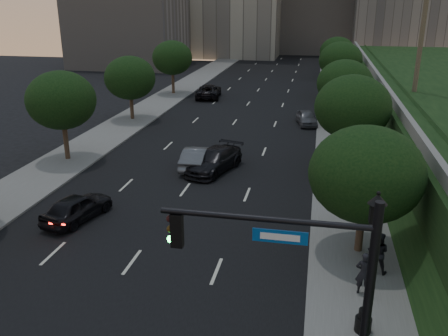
% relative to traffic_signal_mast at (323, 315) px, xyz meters
% --- Properties ---
extents(ground, '(160.00, 160.00, 0.00)m').
position_rel_traffic_signal_mast_xyz_m(ground, '(-8.44, 2.24, -3.67)').
color(ground, black).
rests_on(ground, ground).
extents(road_surface, '(16.00, 140.00, 0.02)m').
position_rel_traffic_signal_mast_xyz_m(road_surface, '(-8.44, 32.24, -3.66)').
color(road_surface, black).
rests_on(road_surface, ground).
extents(sidewalk_right, '(4.50, 140.00, 0.15)m').
position_rel_traffic_signal_mast_xyz_m(sidewalk_right, '(1.81, 32.24, -3.60)').
color(sidewalk_right, slate).
rests_on(sidewalk_right, ground).
extents(sidewalk_left, '(4.50, 140.00, 0.15)m').
position_rel_traffic_signal_mast_xyz_m(sidewalk_left, '(-18.69, 32.24, -3.60)').
color(sidewalk_left, slate).
rests_on(sidewalk_left, ground).
extents(parapet_wall, '(0.35, 90.00, 0.70)m').
position_rel_traffic_signal_mast_xyz_m(parapet_wall, '(5.06, 30.24, 0.68)').
color(parapet_wall, slate).
rests_on(parapet_wall, embankment).
extents(office_block_filler, '(18.00, 16.00, 14.00)m').
position_rel_traffic_signal_mast_xyz_m(office_block_filler, '(-34.44, 72.24, 3.33)').
color(office_block_filler, gray).
rests_on(office_block_filler, ground).
extents(tree_right_a, '(5.20, 5.20, 6.24)m').
position_rel_traffic_signal_mast_xyz_m(tree_right_a, '(1.86, 10.24, 0.35)').
color(tree_right_a, '#38281C').
rests_on(tree_right_a, ground).
extents(tree_right_b, '(5.20, 5.20, 6.74)m').
position_rel_traffic_signal_mast_xyz_m(tree_right_b, '(1.86, 22.24, 0.84)').
color(tree_right_b, '#38281C').
rests_on(tree_right_b, ground).
extents(tree_right_c, '(5.20, 5.20, 6.24)m').
position_rel_traffic_signal_mast_xyz_m(tree_right_c, '(1.86, 35.24, 0.35)').
color(tree_right_c, '#38281C').
rests_on(tree_right_c, ground).
extents(tree_right_d, '(5.20, 5.20, 6.74)m').
position_rel_traffic_signal_mast_xyz_m(tree_right_d, '(1.86, 49.24, 0.84)').
color(tree_right_d, '#38281C').
rests_on(tree_right_d, ground).
extents(tree_right_e, '(5.20, 5.20, 6.24)m').
position_rel_traffic_signal_mast_xyz_m(tree_right_e, '(1.86, 64.24, 0.35)').
color(tree_right_e, '#38281C').
rests_on(tree_right_e, ground).
extents(tree_left_b, '(5.00, 5.00, 6.71)m').
position_rel_traffic_signal_mast_xyz_m(tree_left_b, '(-18.74, 20.24, 0.90)').
color(tree_left_b, '#38281C').
rests_on(tree_left_b, ground).
extents(tree_left_c, '(5.00, 5.00, 6.34)m').
position_rel_traffic_signal_mast_xyz_m(tree_left_c, '(-18.74, 33.24, 0.53)').
color(tree_left_c, '#38281C').
rests_on(tree_left_c, ground).
extents(tree_left_d, '(5.00, 5.00, 6.71)m').
position_rel_traffic_signal_mast_xyz_m(tree_left_d, '(-18.74, 47.24, 0.90)').
color(tree_left_d, '#38281C').
rests_on(tree_left_d, ground).
extents(traffic_signal_mast, '(5.68, 0.56, 7.00)m').
position_rel_traffic_signal_mast_xyz_m(traffic_signal_mast, '(0.00, 0.00, 0.00)').
color(traffic_signal_mast, black).
rests_on(traffic_signal_mast, ground).
extents(street_lamp, '(0.64, 0.64, 5.62)m').
position_rel_traffic_signal_mast_xyz_m(street_lamp, '(1.63, 4.19, -1.04)').
color(street_lamp, black).
rests_on(street_lamp, ground).
extents(sedan_near_left, '(2.79, 4.71, 1.50)m').
position_rel_traffic_signal_mast_xyz_m(sedan_near_left, '(-13.05, 10.92, -2.92)').
color(sedan_near_left, black).
rests_on(sedan_near_left, ground).
extents(sedan_mid_left, '(1.81, 4.77, 1.55)m').
position_rel_traffic_signal_mast_xyz_m(sedan_mid_left, '(-8.76, 20.55, -2.90)').
color(sedan_mid_left, '#56595E').
rests_on(sedan_mid_left, ground).
extents(sedan_far_left, '(3.41, 6.19, 1.64)m').
position_rel_traffic_signal_mast_xyz_m(sedan_far_left, '(-13.78, 45.83, -2.85)').
color(sedan_far_left, black).
rests_on(sedan_far_left, ground).
extents(sedan_near_right, '(3.80, 5.94, 1.60)m').
position_rel_traffic_signal_mast_xyz_m(sedan_near_right, '(-7.39, 20.07, -2.87)').
color(sedan_near_right, black).
rests_on(sedan_near_right, ground).
extents(sedan_far_right, '(2.52, 4.39, 1.41)m').
position_rel_traffic_signal_mast_xyz_m(sedan_far_right, '(-1.49, 34.67, -2.97)').
color(sedan_far_right, '#58595F').
rests_on(sedan_far_right, ground).
extents(pedestrian_a, '(0.71, 0.49, 1.85)m').
position_rel_traffic_signal_mast_xyz_m(pedestrian_a, '(1.78, 6.61, -2.60)').
color(pedestrian_a, black).
rests_on(pedestrian_a, sidewalk_right).
extents(pedestrian_b, '(1.03, 0.86, 1.89)m').
position_rel_traffic_signal_mast_xyz_m(pedestrian_b, '(2.50, 8.40, -2.58)').
color(pedestrian_b, black).
rests_on(pedestrian_b, sidewalk_right).
extents(pedestrian_c, '(1.21, 0.75, 1.92)m').
position_rel_traffic_signal_mast_xyz_m(pedestrian_c, '(2.51, 14.10, -2.56)').
color(pedestrian_c, black).
rests_on(pedestrian_c, sidewalk_right).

